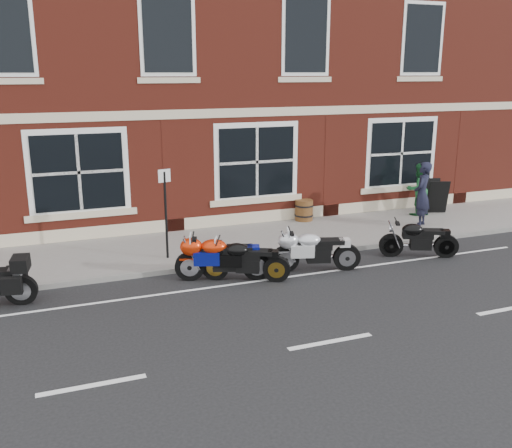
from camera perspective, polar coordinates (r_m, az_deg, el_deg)
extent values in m
plane|color=black|center=(12.65, 1.02, -5.97)|extent=(80.00, 80.00, 0.00)
cube|color=slate|center=(15.31, -3.17, -1.98)|extent=(30.00, 3.00, 0.12)
cube|color=slate|center=(13.88, -1.17, -3.77)|extent=(30.00, 0.16, 0.12)
cube|color=maroon|center=(21.95, -9.73, 18.67)|extent=(24.00, 12.00, 12.00)
cylinder|color=black|center=(12.40, -22.39, -6.04)|extent=(0.65, 0.25, 0.64)
cube|color=black|center=(12.35, -24.26, -4.27)|extent=(0.59, 0.36, 0.10)
cylinder|color=black|center=(12.84, -6.63, -4.19)|extent=(0.67, 0.34, 0.66)
cylinder|color=black|center=(12.80, 0.09, -4.14)|extent=(0.67, 0.34, 0.66)
cube|color=black|center=(12.68, -3.53, -2.67)|extent=(0.86, 0.50, 0.23)
ellipsoid|color=red|center=(12.65, -4.24, -2.14)|extent=(0.67, 0.54, 0.33)
cube|color=black|center=(12.65, -1.66, -2.30)|extent=(0.63, 0.44, 0.10)
cylinder|color=black|center=(12.82, -4.08, -4.27)|extent=(0.60, 0.38, 0.61)
cylinder|color=black|center=(12.68, 2.08, -4.47)|extent=(0.60, 0.38, 0.61)
cube|color=black|center=(12.64, -1.24, -2.99)|extent=(0.78, 0.54, 0.21)
ellipsoid|color=black|center=(12.62, -1.89, -2.48)|extent=(0.63, 0.54, 0.30)
cube|color=black|center=(12.58, 0.47, -2.71)|extent=(0.58, 0.45, 0.09)
cylinder|color=black|center=(13.30, 2.95, -3.46)|extent=(0.65, 0.30, 0.64)
cylinder|color=black|center=(13.56, 9.03, -3.27)|extent=(0.65, 0.30, 0.64)
cube|color=black|center=(13.30, 5.85, -1.99)|extent=(0.83, 0.45, 0.22)
ellipsoid|color=#B8B9BE|center=(13.24, 5.22, -1.51)|extent=(0.64, 0.50, 0.32)
cube|color=black|center=(13.35, 7.54, -1.61)|extent=(0.60, 0.40, 0.10)
cylinder|color=black|center=(14.76, 13.34, -2.05)|extent=(0.60, 0.36, 0.60)
cylinder|color=black|center=(15.05, 18.45, -2.09)|extent=(0.60, 0.36, 0.60)
cube|color=black|center=(14.80, 15.83, -0.89)|extent=(0.78, 0.52, 0.21)
ellipsoid|color=black|center=(14.74, 15.33, -0.46)|extent=(0.62, 0.53, 0.30)
cube|color=black|center=(14.86, 17.27, -0.63)|extent=(0.57, 0.44, 0.09)
imported|color=black|center=(17.29, 16.27, 2.87)|extent=(0.82, 0.80, 1.90)
imported|color=#175227|center=(18.65, 15.90, 3.36)|extent=(0.83, 0.67, 1.64)
cylinder|color=#4A3313|center=(17.44, 4.82, 1.39)|extent=(0.54, 0.54, 0.63)
cylinder|color=black|center=(17.47, 4.81, 0.91)|extent=(0.57, 0.57, 0.05)
cylinder|color=black|center=(17.40, 4.83, 1.88)|extent=(0.57, 0.57, 0.05)
cylinder|color=black|center=(13.84, -8.99, 0.84)|extent=(0.06, 0.06, 2.13)
cube|color=silver|center=(13.64, -9.16, 4.79)|extent=(0.31, 0.09, 0.31)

